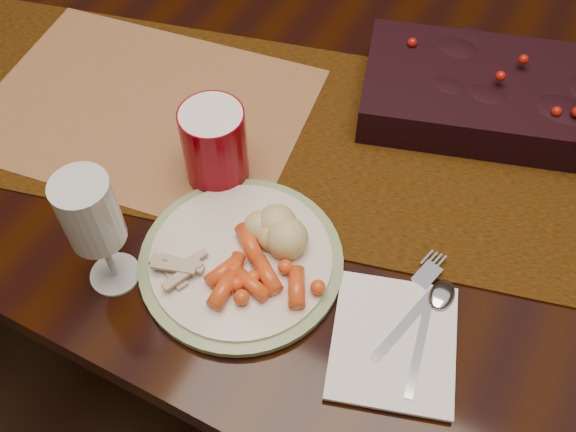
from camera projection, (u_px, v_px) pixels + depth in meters
The scene contains 14 objects.
floor at pixel (342, 336), 1.54m from camera, with size 5.00×5.00×0.00m, color black.
dining_table at pixel (355, 252), 1.23m from camera, with size 1.80×1.00×0.75m, color black.
table_runner at pixel (361, 147), 0.89m from camera, with size 1.82×0.37×0.00m, color brown.
centerpiece at pixel (505, 91), 0.90m from camera, with size 0.39×0.20×0.08m, color black, non-canonical shape.
placemat_main at pixel (145, 109), 0.93m from camera, with size 0.46×0.34×0.00m, color #9D7145.
dinner_plate at pixel (241, 260), 0.77m from camera, with size 0.25×0.25×0.01m, color silver.
baby_carrots at pixel (258, 273), 0.74m from camera, with size 0.12×0.09×0.02m, color #E24C1A, non-canonical shape.
mashed_potatoes at pixel (274, 219), 0.77m from camera, with size 0.09×0.08×0.05m, color tan, non-canonical shape.
turkey_shreds at pixel (176, 263), 0.75m from camera, with size 0.07×0.06×0.02m, color #A0826F, non-canonical shape.
napkin at pixel (394, 341), 0.71m from camera, with size 0.14×0.16×0.01m, color white.
fork at pixel (410, 311), 0.73m from camera, with size 0.02×0.15×0.00m, color silver, non-canonical shape.
spoon at pixel (426, 332), 0.71m from camera, with size 0.03×0.14×0.00m, color silver, non-canonical shape.
red_cup at pixel (215, 146), 0.81m from camera, with size 0.08×0.08×0.11m, color #7C000C.
wine_glass at pixel (99, 235), 0.70m from camera, with size 0.06×0.06×0.17m, color silver, non-canonical shape.
Camera 1 is at (0.19, -0.65, 1.42)m, focal length 40.00 mm.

